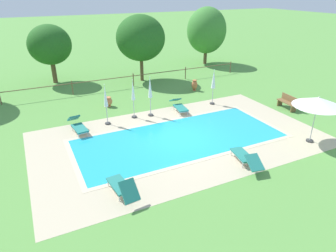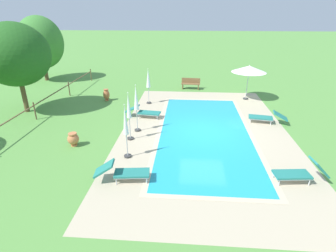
% 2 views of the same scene
% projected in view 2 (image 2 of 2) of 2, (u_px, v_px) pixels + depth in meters
% --- Properties ---
extents(ground_plane, '(160.00, 160.00, 0.00)m').
position_uv_depth(ground_plane, '(204.00, 131.00, 13.90)').
color(ground_plane, '#599342').
extents(pool_deck_paving, '(14.86, 8.67, 0.01)m').
position_uv_depth(pool_deck_paving, '(204.00, 131.00, 13.90)').
color(pool_deck_paving, '#BCAD8E').
rests_on(pool_deck_paving, ground).
extents(swimming_pool_water, '(10.71, 4.52, 0.01)m').
position_uv_depth(swimming_pool_water, '(204.00, 131.00, 13.90)').
color(swimming_pool_water, '#23A8C1').
rests_on(swimming_pool_water, ground).
extents(pool_coping_rim, '(11.19, 5.00, 0.01)m').
position_uv_depth(pool_coping_rim, '(204.00, 131.00, 13.90)').
color(pool_coping_rim, beige).
rests_on(pool_coping_rim, ground).
extents(sun_lounger_north_near_steps, '(0.83, 2.08, 0.80)m').
position_uv_depth(sun_lounger_north_near_steps, '(124.00, 172.00, 9.73)').
color(sun_lounger_north_near_steps, '#237A70').
rests_on(sun_lounger_north_near_steps, ground).
extents(sun_lounger_north_mid, '(0.95, 2.14, 0.73)m').
position_uv_depth(sun_lounger_north_mid, '(266.00, 117.00, 14.83)').
color(sun_lounger_north_mid, '#237A70').
rests_on(sun_lounger_north_mid, ground).
extents(sun_lounger_north_far, '(0.87, 2.14, 0.70)m').
position_uv_depth(sun_lounger_north_far, '(144.00, 112.00, 15.63)').
color(sun_lounger_north_far, '#237A70').
rests_on(sun_lounger_north_far, ground).
extents(sun_lounger_north_end, '(0.79, 1.96, 0.94)m').
position_uv_depth(sun_lounger_north_end, '(300.00, 173.00, 9.66)').
color(sun_lounger_north_end, '#237A70').
rests_on(sun_lounger_north_end, ground).
extents(patio_umbrella_open_foreground, '(2.38, 2.38, 2.44)m').
position_uv_depth(patio_umbrella_open_foreground, '(249.00, 69.00, 18.17)').
color(patio_umbrella_open_foreground, '#383838').
rests_on(patio_umbrella_open_foreground, ground).
extents(patio_umbrella_closed_row_west, '(0.32, 0.32, 2.40)m').
position_uv_depth(patio_umbrella_closed_row_west, '(129.00, 110.00, 12.46)').
color(patio_umbrella_closed_row_west, '#383838').
rests_on(patio_umbrella_closed_row_west, ground).
extents(patio_umbrella_closed_row_mid_west, '(0.32, 0.32, 2.42)m').
position_uv_depth(patio_umbrella_closed_row_mid_west, '(126.00, 125.00, 10.87)').
color(patio_umbrella_closed_row_mid_west, '#383838').
rests_on(patio_umbrella_closed_row_mid_west, ground).
extents(patio_umbrella_closed_row_centre, '(0.32, 0.32, 2.41)m').
position_uv_depth(patio_umbrella_closed_row_centre, '(148.00, 80.00, 17.52)').
color(patio_umbrella_closed_row_centre, '#383838').
rests_on(patio_umbrella_closed_row_centre, ground).
extents(patio_umbrella_closed_row_mid_east, '(0.32, 0.32, 2.50)m').
position_uv_depth(patio_umbrella_closed_row_mid_east, '(136.00, 101.00, 13.33)').
color(patio_umbrella_closed_row_mid_east, '#383838').
rests_on(patio_umbrella_closed_row_mid_east, ground).
extents(wooden_bench_lawn_side, '(0.58, 1.53, 0.87)m').
position_uv_depth(wooden_bench_lawn_side, '(191.00, 83.00, 21.38)').
color(wooden_bench_lawn_side, brown).
rests_on(wooden_bench_lawn_side, ground).
extents(terracotta_urn_near_fence, '(0.44, 0.44, 0.82)m').
position_uv_depth(terracotta_urn_near_fence, '(106.00, 95.00, 18.57)').
color(terracotta_urn_near_fence, '#B7663D').
rests_on(terracotta_urn_near_fence, ground).
extents(terracotta_urn_by_tree, '(0.52, 0.52, 0.65)m').
position_uv_depth(terracotta_urn_by_tree, '(73.00, 139.00, 12.29)').
color(terracotta_urn_by_tree, '#C67547').
rests_on(terracotta_urn_by_tree, ground).
extents(perimeter_fence, '(23.82, 0.08, 1.05)m').
position_uv_depth(perimeter_fence, '(8.00, 124.00, 13.01)').
color(perimeter_fence, brown).
rests_on(perimeter_fence, ground).
extents(tree_far_west, '(3.95, 3.95, 5.33)m').
position_uv_depth(tree_far_west, '(15.00, 55.00, 15.30)').
color(tree_far_west, brown).
rests_on(tree_far_west, ground).
extents(tree_east_mid, '(3.90, 3.90, 5.56)m').
position_uv_depth(tree_east_mid, '(40.00, 43.00, 23.01)').
color(tree_east_mid, brown).
rests_on(tree_east_mid, ground).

